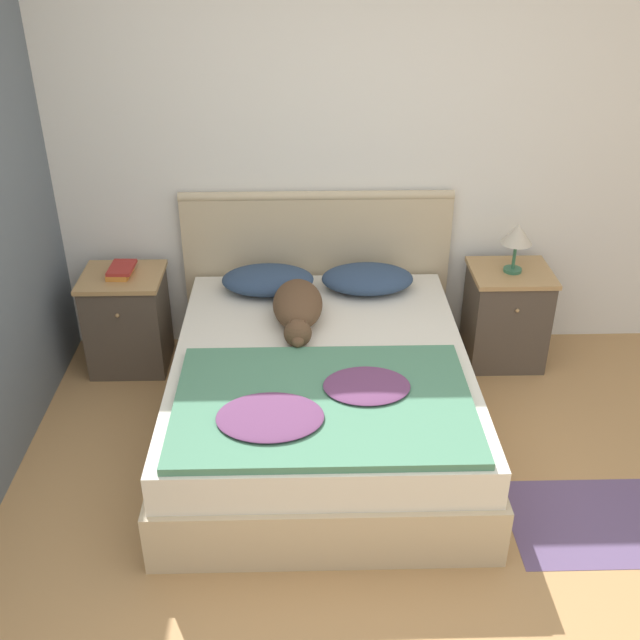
# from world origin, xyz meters

# --- Properties ---
(ground_plane) EXTENTS (16.00, 16.00, 0.00)m
(ground_plane) POSITION_xyz_m (0.00, 0.00, 0.00)
(ground_plane) COLOR tan
(wall_back) EXTENTS (9.00, 0.06, 2.55)m
(wall_back) POSITION_xyz_m (0.00, 2.13, 1.27)
(wall_back) COLOR white
(wall_back) RESTS_ON ground_plane
(bed) EXTENTS (1.59, 1.95, 0.51)m
(bed) POSITION_xyz_m (-0.10, 1.06, 0.25)
(bed) COLOR #C6B28E
(bed) RESTS_ON ground_plane
(headboard) EXTENTS (1.67, 0.06, 1.05)m
(headboard) POSITION_xyz_m (-0.10, 2.06, 0.55)
(headboard) COLOR #C6B28E
(headboard) RESTS_ON ground_plane
(nightstand_left) EXTENTS (0.49, 0.44, 0.63)m
(nightstand_left) POSITION_xyz_m (-1.28, 1.81, 0.31)
(nightstand_left) COLOR #4C4238
(nightstand_left) RESTS_ON ground_plane
(nightstand_right) EXTENTS (0.49, 0.44, 0.63)m
(nightstand_right) POSITION_xyz_m (1.07, 1.81, 0.31)
(nightstand_right) COLOR #4C4238
(nightstand_right) RESTS_ON ground_plane
(pillow_left) EXTENTS (0.55, 0.36, 0.14)m
(pillow_left) POSITION_xyz_m (-0.40, 1.80, 0.59)
(pillow_left) COLOR navy
(pillow_left) RESTS_ON bed
(pillow_right) EXTENTS (0.55, 0.36, 0.14)m
(pillow_right) POSITION_xyz_m (0.20, 1.80, 0.59)
(pillow_right) COLOR navy
(pillow_right) RESTS_ON bed
(quilt) EXTENTS (1.40, 0.95, 0.07)m
(quilt) POSITION_xyz_m (-0.11, 0.60, 0.54)
(quilt) COLOR #4C8466
(quilt) RESTS_ON bed
(dog) EXTENTS (0.28, 0.72, 0.19)m
(dog) POSITION_xyz_m (-0.22, 1.42, 0.61)
(dog) COLOR brown
(dog) RESTS_ON bed
(book_stack) EXTENTS (0.15, 0.22, 0.05)m
(book_stack) POSITION_xyz_m (-1.28, 1.81, 0.65)
(book_stack) COLOR orange
(book_stack) RESTS_ON nightstand_left
(table_lamp) EXTENTS (0.18, 0.18, 0.31)m
(table_lamp) POSITION_xyz_m (1.07, 1.80, 0.86)
(table_lamp) COLOR #336B4C
(table_lamp) RESTS_ON nightstand_right
(rug) EXTENTS (1.09, 0.59, 0.00)m
(rug) POSITION_xyz_m (1.33, 0.35, 0.00)
(rug) COLOR #604C75
(rug) RESTS_ON ground_plane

